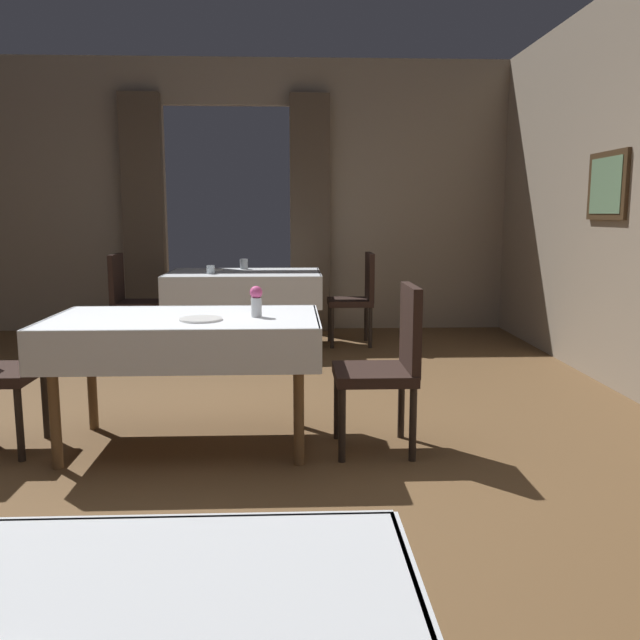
% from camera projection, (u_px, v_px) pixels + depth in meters
% --- Properties ---
extents(ground, '(10.08, 10.08, 0.00)m').
position_uv_depth(ground, '(162.00, 459.00, 3.62)').
color(ground, brown).
extents(wall_back, '(6.40, 0.27, 3.00)m').
position_uv_depth(wall_back, '(228.00, 195.00, 7.51)').
color(wall_back, gray).
rests_on(wall_back, ground).
extents(dining_table_mid, '(1.50, 0.89, 0.75)m').
position_uv_depth(dining_table_mid, '(185.00, 332.00, 3.74)').
color(dining_table_mid, brown).
rests_on(dining_table_mid, ground).
extents(dining_table_far, '(1.49, 1.02, 0.75)m').
position_uv_depth(dining_table_far, '(245.00, 282.00, 6.58)').
color(dining_table_far, brown).
rests_on(dining_table_far, ground).
extents(chair_mid_right, '(0.44, 0.44, 0.93)m').
position_uv_depth(chair_mid_right, '(389.00, 360.00, 3.70)').
color(chair_mid_right, black).
rests_on(chair_mid_right, ground).
extents(chair_far_right, '(0.44, 0.44, 0.93)m').
position_uv_depth(chair_far_right, '(358.00, 294.00, 6.73)').
color(chair_far_right, black).
rests_on(chair_far_right, ground).
extents(chair_far_left, '(0.44, 0.44, 0.93)m').
position_uv_depth(chair_far_left, '(129.00, 296.00, 6.55)').
color(chair_far_left, black).
rests_on(chair_far_left, ground).
extents(flower_vase_mid, '(0.07, 0.07, 0.17)m').
position_uv_depth(flower_vase_mid, '(256.00, 300.00, 3.69)').
color(flower_vase_mid, silver).
rests_on(flower_vase_mid, dining_table_mid).
extents(plate_mid_b, '(0.23, 0.23, 0.01)m').
position_uv_depth(plate_mid_b, '(201.00, 319.00, 3.58)').
color(plate_mid_b, white).
rests_on(plate_mid_b, dining_table_mid).
extents(plate_far_a, '(0.19, 0.19, 0.01)m').
position_uv_depth(plate_far_a, '(214.00, 269.00, 6.79)').
color(plate_far_a, white).
rests_on(plate_far_a, dining_table_far).
extents(glass_far_b, '(0.08, 0.08, 0.08)m').
position_uv_depth(glass_far_b, '(211.00, 270.00, 6.36)').
color(glass_far_b, silver).
rests_on(glass_far_b, dining_table_far).
extents(glass_far_c, '(0.08, 0.08, 0.10)m').
position_uv_depth(glass_far_c, '(244.00, 264.00, 6.90)').
color(glass_far_c, silver).
rests_on(glass_far_c, dining_table_far).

